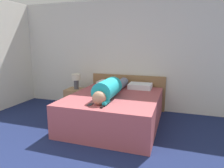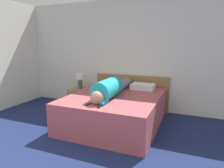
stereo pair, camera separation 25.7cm
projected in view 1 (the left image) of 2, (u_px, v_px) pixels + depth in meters
name	position (u px, v px, depth m)	size (l,w,h in m)	color
wall_back	(119.00, 55.00, 4.86)	(6.37, 0.06, 2.60)	silver
bed	(114.00, 110.00, 3.93)	(1.68, 1.95, 0.59)	#A84C51
headboard	(127.00, 92.00, 4.89)	(1.80, 0.04, 0.83)	olive
nightstand	(77.00, 99.00, 4.87)	(0.49, 0.42, 0.50)	#A37A51
table_lamp	(76.00, 79.00, 4.77)	(0.21, 0.21, 0.36)	#4C4C51
person_lying	(110.00, 89.00, 3.76)	(0.35, 1.70, 0.35)	tan
pillow_near_headboard	(110.00, 84.00, 4.65)	(0.52, 0.37, 0.13)	white
pillow_second	(140.00, 86.00, 4.43)	(0.50, 0.37, 0.12)	white
tv_remote	(103.00, 106.00, 3.14)	(0.04, 0.15, 0.02)	black
cell_phone	(90.00, 105.00, 3.25)	(0.06, 0.13, 0.01)	black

